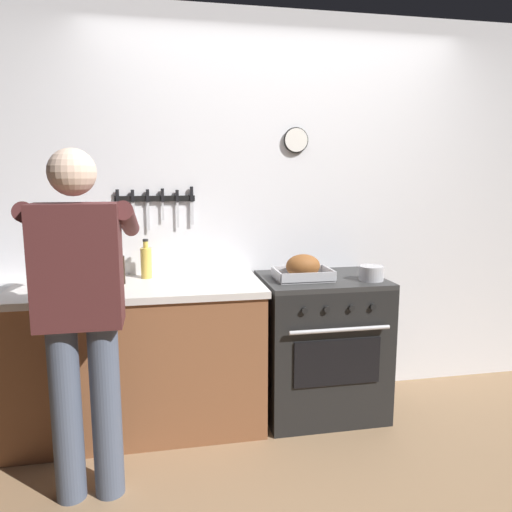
{
  "coord_description": "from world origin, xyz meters",
  "views": [
    {
      "loc": [
        -0.77,
        -1.89,
        1.54
      ],
      "look_at": [
        -0.24,
        0.85,
        1.08
      ],
      "focal_mm": 33.8,
      "sensor_mm": 36.0,
      "label": 1
    }
  ],
  "objects_px": {
    "person_cook": "(81,305)",
    "saucepan": "(371,273)",
    "bottle_hot_sauce": "(53,272)",
    "bottle_cooking_oil": "(146,262)",
    "roasting_pan": "(303,269)",
    "stove": "(320,345)",
    "cutting_board": "(90,287)",
    "bottle_soy_sauce": "(120,269)"
  },
  "relations": [
    {
      "from": "saucepan",
      "to": "cutting_board",
      "type": "relative_size",
      "value": 0.43
    },
    {
      "from": "saucepan",
      "to": "bottle_soy_sauce",
      "type": "xyz_separation_m",
      "value": [
        -1.52,
        0.19,
        0.05
      ]
    },
    {
      "from": "person_cook",
      "to": "bottle_cooking_oil",
      "type": "xyz_separation_m",
      "value": [
        0.27,
        0.8,
        0.05
      ]
    },
    {
      "from": "saucepan",
      "to": "bottle_cooking_oil",
      "type": "height_order",
      "value": "bottle_cooking_oil"
    },
    {
      "from": "stove",
      "to": "roasting_pan",
      "type": "bearing_deg",
      "value": -164.23
    },
    {
      "from": "saucepan",
      "to": "cutting_board",
      "type": "xyz_separation_m",
      "value": [
        -1.68,
        0.09,
        -0.03
      ]
    },
    {
      "from": "person_cook",
      "to": "bottle_hot_sauce",
      "type": "xyz_separation_m",
      "value": [
        -0.27,
        0.74,
        0.02
      ]
    },
    {
      "from": "bottle_hot_sauce",
      "to": "bottle_cooking_oil",
      "type": "bearing_deg",
      "value": 6.66
    },
    {
      "from": "stove",
      "to": "cutting_board",
      "type": "relative_size",
      "value": 2.5
    },
    {
      "from": "person_cook",
      "to": "roasting_pan",
      "type": "height_order",
      "value": "person_cook"
    },
    {
      "from": "person_cook",
      "to": "bottle_soy_sauce",
      "type": "height_order",
      "value": "person_cook"
    },
    {
      "from": "bottle_hot_sauce",
      "to": "bottle_soy_sauce",
      "type": "distance_m",
      "value": 0.4
    },
    {
      "from": "person_cook",
      "to": "saucepan",
      "type": "distance_m",
      "value": 1.71
    },
    {
      "from": "stove",
      "to": "cutting_board",
      "type": "distance_m",
      "value": 1.48
    },
    {
      "from": "roasting_pan",
      "to": "bottle_hot_sauce",
      "type": "distance_m",
      "value": 1.52
    },
    {
      "from": "stove",
      "to": "bottle_cooking_oil",
      "type": "distance_m",
      "value": 1.25
    },
    {
      "from": "person_cook",
      "to": "cutting_board",
      "type": "distance_m",
      "value": 0.55
    },
    {
      "from": "person_cook",
      "to": "bottle_hot_sauce",
      "type": "relative_size",
      "value": 9.39
    },
    {
      "from": "bottle_hot_sauce",
      "to": "bottle_cooking_oil",
      "type": "distance_m",
      "value": 0.55
    },
    {
      "from": "roasting_pan",
      "to": "saucepan",
      "type": "xyz_separation_m",
      "value": [
        0.41,
        -0.1,
        -0.02
      ]
    },
    {
      "from": "bottle_hot_sauce",
      "to": "stove",
      "type": "bearing_deg",
      "value": -4.52
    },
    {
      "from": "bottle_soy_sauce",
      "to": "roasting_pan",
      "type": "bearing_deg",
      "value": -4.52
    },
    {
      "from": "bottle_soy_sauce",
      "to": "stove",
      "type": "bearing_deg",
      "value": -2.23
    },
    {
      "from": "roasting_pan",
      "to": "bottle_cooking_oil",
      "type": "xyz_separation_m",
      "value": [
        -0.96,
        0.23,
        0.04
      ]
    },
    {
      "from": "stove",
      "to": "saucepan",
      "type": "distance_m",
      "value": 0.58
    },
    {
      "from": "stove",
      "to": "person_cook",
      "type": "height_order",
      "value": "person_cook"
    },
    {
      "from": "bottle_cooking_oil",
      "to": "stove",
      "type": "bearing_deg",
      "value": -10.0
    },
    {
      "from": "stove",
      "to": "saucepan",
      "type": "bearing_deg",
      "value": -27.77
    },
    {
      "from": "roasting_pan",
      "to": "cutting_board",
      "type": "xyz_separation_m",
      "value": [
        -1.27,
        -0.02,
        -0.06
      ]
    },
    {
      "from": "stove",
      "to": "cutting_board",
      "type": "bearing_deg",
      "value": -177.65
    },
    {
      "from": "person_cook",
      "to": "bottle_cooking_oil",
      "type": "height_order",
      "value": "person_cook"
    },
    {
      "from": "saucepan",
      "to": "cutting_board",
      "type": "distance_m",
      "value": 1.68
    },
    {
      "from": "person_cook",
      "to": "bottle_soy_sauce",
      "type": "distance_m",
      "value": 0.67
    },
    {
      "from": "stove",
      "to": "bottle_soy_sauce",
      "type": "relative_size",
      "value": 4.08
    },
    {
      "from": "roasting_pan",
      "to": "saucepan",
      "type": "bearing_deg",
      "value": -14.22
    },
    {
      "from": "saucepan",
      "to": "stove",
      "type": "bearing_deg",
      "value": 152.23
    },
    {
      "from": "person_cook",
      "to": "bottle_soy_sauce",
      "type": "xyz_separation_m",
      "value": [
        0.12,
        0.66,
        0.04
      ]
    },
    {
      "from": "saucepan",
      "to": "bottle_hot_sauce",
      "type": "height_order",
      "value": "bottle_hot_sauce"
    },
    {
      "from": "bottle_cooking_oil",
      "to": "bottle_soy_sauce",
      "type": "distance_m",
      "value": 0.21
    },
    {
      "from": "roasting_pan",
      "to": "bottle_hot_sauce",
      "type": "bearing_deg",
      "value": 173.59
    },
    {
      "from": "saucepan",
      "to": "bottle_hot_sauce",
      "type": "xyz_separation_m",
      "value": [
        -1.92,
        0.27,
        0.03
      ]
    },
    {
      "from": "roasting_pan",
      "to": "bottle_hot_sauce",
      "type": "relative_size",
      "value": 1.99
    }
  ]
}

